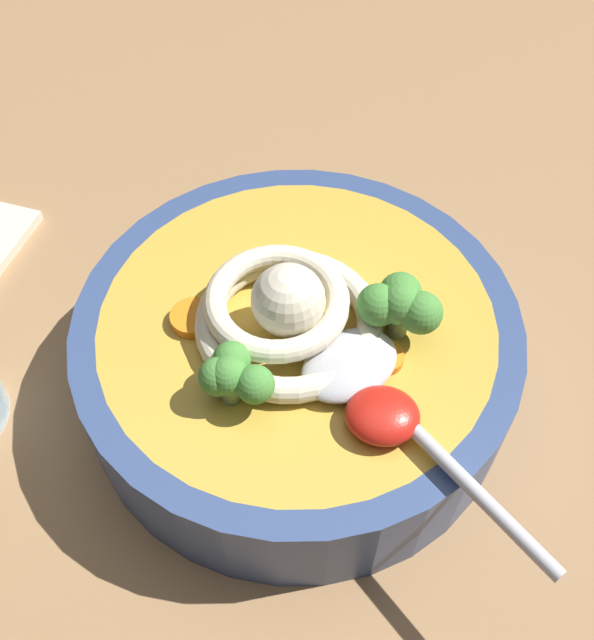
% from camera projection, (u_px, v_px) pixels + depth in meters
% --- Properties ---
extents(table_slab, '(1.31, 1.31, 0.04)m').
position_uv_depth(table_slab, '(253.00, 387.00, 0.51)').
color(table_slab, '#936D47').
rests_on(table_slab, ground).
extents(soup_bowl, '(0.27, 0.27, 0.07)m').
position_uv_depth(soup_bowl, '(297.00, 352.00, 0.46)').
color(soup_bowl, '#334775').
rests_on(soup_bowl, table_slab).
extents(noodle_pile, '(0.12, 0.12, 0.05)m').
position_uv_depth(noodle_pile, '(285.00, 312.00, 0.42)').
color(noodle_pile, beige).
rests_on(noodle_pile, soup_bowl).
extents(soup_spoon, '(0.14, 0.15, 0.02)m').
position_uv_depth(soup_spoon, '(366.00, 381.00, 0.40)').
color(soup_spoon, '#B7B7BC').
rests_on(soup_spoon, soup_bowl).
extents(chili_sauce_dollop, '(0.04, 0.04, 0.02)m').
position_uv_depth(chili_sauce_dollop, '(382.00, 415.00, 0.38)').
color(chili_sauce_dollop, red).
rests_on(chili_sauce_dollop, soup_bowl).
extents(broccoli_floret_left, '(0.05, 0.04, 0.04)m').
position_uv_depth(broccoli_floret_left, '(400.00, 303.00, 0.41)').
color(broccoli_floret_left, '#7A9E60').
rests_on(broccoli_floret_left, soup_bowl).
extents(broccoli_floret_rear, '(0.04, 0.04, 0.03)m').
position_uv_depth(broccoli_floret_rear, '(238.00, 375.00, 0.38)').
color(broccoli_floret_rear, '#7A9E60').
rests_on(broccoli_floret_rear, soup_bowl).
extents(carrot_slice_beside_noodles, '(0.02, 0.02, 0.01)m').
position_uv_depth(carrot_slice_beside_noodles, '(385.00, 357.00, 0.41)').
color(carrot_slice_beside_noodles, orange).
rests_on(carrot_slice_beside_noodles, soup_bowl).
extents(carrot_slice_extra_a, '(0.03, 0.03, 0.01)m').
position_uv_depth(carrot_slice_extra_a, '(193.00, 318.00, 0.43)').
color(carrot_slice_extra_a, orange).
rests_on(carrot_slice_extra_a, soup_bowl).
extents(carrot_slice_right, '(0.02, 0.02, 0.01)m').
position_uv_depth(carrot_slice_right, '(324.00, 279.00, 0.45)').
color(carrot_slice_right, orange).
rests_on(carrot_slice_right, soup_bowl).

